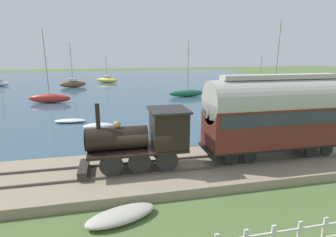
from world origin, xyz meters
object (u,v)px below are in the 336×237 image
passenger_coach (277,112)px  sailboat_teal (273,104)px  beached_dinghy (121,215)px  sailboat_yellow (107,80)px  sailboat_white (0,83)px  rowboat_off_pier (99,126)px  steam_locomotive (146,135)px  rowboat_mid_harbor (171,122)px  sailboat_navy (259,93)px  sailboat_green (188,93)px  sailboat_brown (73,84)px  sailboat_red (50,98)px  rowboat_far_out (70,121)px

passenger_coach → sailboat_teal: bearing=-33.6°
passenger_coach → beached_dinghy: (-3.52, 8.85, -2.92)m
sailboat_yellow → sailboat_white: (-1.80, 20.38, -0.06)m
passenger_coach → rowboat_off_pier: passenger_coach is taller
steam_locomotive → sailboat_white: 49.82m
sailboat_white → rowboat_off_pier: (-34.56, -20.02, -0.30)m
passenger_coach → rowboat_mid_harbor: passenger_coach is taller
sailboat_teal → sailboat_navy: 7.86m
sailboat_green → sailboat_navy: 10.08m
steam_locomotive → sailboat_white: size_ratio=0.88×
sailboat_yellow → sailboat_brown: size_ratio=0.70×
steam_locomotive → sailboat_white: bearing=27.3°
passenger_coach → sailboat_red: sailboat_red is taller
sailboat_green → sailboat_navy: sailboat_green is taller
sailboat_navy → beached_dinghy: bearing=115.5°
sailboat_teal → rowboat_mid_harbor: sailboat_teal is taller
sailboat_red → beached_dinghy: 28.13m
sailboat_teal → sailboat_white: sailboat_teal is taller
sailboat_white → rowboat_off_pier: size_ratio=2.43×
sailboat_yellow → rowboat_mid_harbor: size_ratio=2.48×
sailboat_brown → sailboat_teal: bearing=-147.8°
sailboat_red → sailboat_brown: bearing=5.3°
sailboat_navy → rowboat_far_out: sailboat_navy is taller
sailboat_red → rowboat_mid_harbor: 18.82m
sailboat_yellow → sailboat_navy: size_ratio=0.97×
sailboat_navy → beached_dinghy: 31.49m
sailboat_red → sailboat_brown: 15.77m
sailboat_green → passenger_coach: bearing=172.5°
rowboat_off_pier → sailboat_red: bearing=26.9°
passenger_coach → rowboat_far_out: 18.14m
passenger_coach → sailboat_navy: bearing=-28.9°
passenger_coach → sailboat_yellow: (46.03, 9.85, -2.52)m
sailboat_red → sailboat_white: sailboat_red is taller
rowboat_off_pier → rowboat_mid_harbor: bearing=-86.6°
sailboat_navy → rowboat_off_pier: size_ratio=2.25×
steam_locomotive → passenger_coach: size_ratio=0.66×
sailboat_green → beached_dinghy: bearing=156.0°
sailboat_green → sailboat_white: 37.87m
passenger_coach → sailboat_white: 53.64m
sailboat_navy → rowboat_mid_harbor: 18.54m
rowboat_off_pier → rowboat_mid_harbor: rowboat_off_pier is taller
sailboat_green → sailboat_yellow: 24.66m
rowboat_far_out → rowboat_mid_harbor: size_ratio=1.31×
sailboat_red → rowboat_off_pier: sailboat_red is taller
sailboat_yellow → sailboat_navy: sailboat_navy is taller
sailboat_green → sailboat_yellow: (21.59, 11.91, 0.05)m
rowboat_off_pier → sailboat_brown: bearing=12.1°
beached_dinghy → sailboat_yellow: bearing=1.2°
sailboat_green → sailboat_brown: 23.29m
passenger_coach → sailboat_yellow: sailboat_yellow is taller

